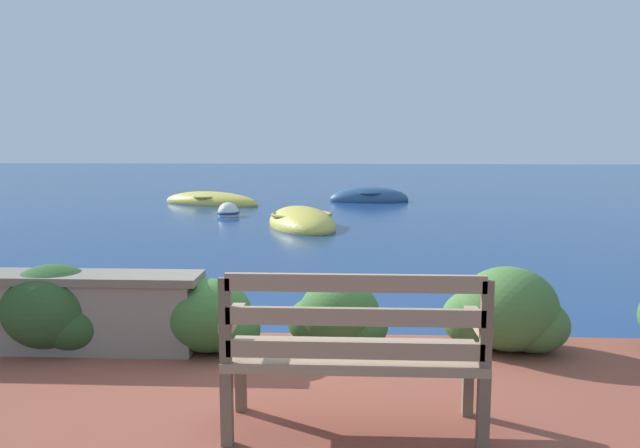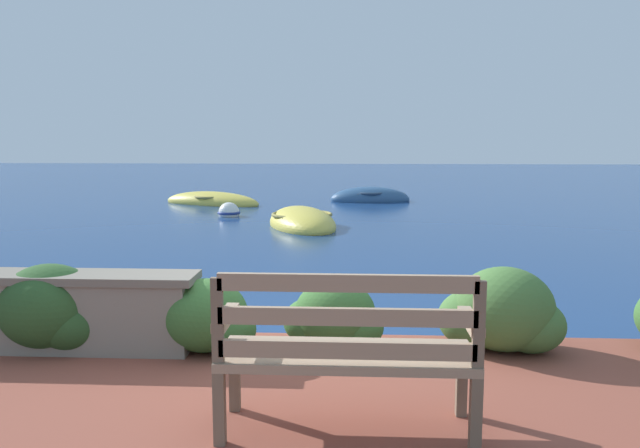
{
  "view_description": "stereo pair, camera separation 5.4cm",
  "coord_description": "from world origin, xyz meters",
  "px_view_note": "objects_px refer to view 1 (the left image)",
  "views": [
    {
      "loc": [
        0.43,
        -4.98,
        1.82
      ],
      "look_at": [
        -0.12,
        6.37,
        0.26
      ],
      "focal_mm": 35.0,
      "sensor_mm": 36.0,
      "label": 1
    },
    {
      "loc": [
        0.49,
        -4.98,
        1.82
      ],
      "look_at": [
        -0.12,
        6.37,
        0.26
      ],
      "focal_mm": 35.0,
      "sensor_mm": 36.0,
      "label": 2
    }
  ],
  "objects_px": {
    "park_bench": "(354,348)",
    "rowboat_nearest": "(302,223)",
    "rowboat_far": "(369,199)",
    "rowboat_mid": "(211,202)",
    "mooring_buoy": "(228,213)"
  },
  "relations": [
    {
      "from": "park_bench",
      "to": "rowboat_nearest",
      "type": "bearing_deg",
      "value": 98.81
    },
    {
      "from": "rowboat_far",
      "to": "rowboat_mid",
      "type": "bearing_deg",
      "value": 10.2
    },
    {
      "from": "mooring_buoy",
      "to": "park_bench",
      "type": "bearing_deg",
      "value": -75.51
    },
    {
      "from": "park_bench",
      "to": "mooring_buoy",
      "type": "height_order",
      "value": "park_bench"
    },
    {
      "from": "rowboat_mid",
      "to": "mooring_buoy",
      "type": "bearing_deg",
      "value": -46.41
    },
    {
      "from": "park_bench",
      "to": "rowboat_far",
      "type": "height_order",
      "value": "park_bench"
    },
    {
      "from": "rowboat_far",
      "to": "park_bench",
      "type": "bearing_deg",
      "value": 85.8
    },
    {
      "from": "rowboat_nearest",
      "to": "rowboat_far",
      "type": "distance_m",
      "value": 5.49
    },
    {
      "from": "park_bench",
      "to": "rowboat_mid",
      "type": "bearing_deg",
      "value": 108.37
    },
    {
      "from": "rowboat_mid",
      "to": "rowboat_far",
      "type": "xyz_separation_m",
      "value": [
        4.43,
        0.97,
        0.01
      ]
    },
    {
      "from": "mooring_buoy",
      "to": "rowboat_far",
      "type": "bearing_deg",
      "value": 46.97
    },
    {
      "from": "park_bench",
      "to": "rowboat_nearest",
      "type": "distance_m",
      "value": 9.66
    },
    {
      "from": "rowboat_mid",
      "to": "rowboat_far",
      "type": "relative_size",
      "value": 1.35
    },
    {
      "from": "rowboat_mid",
      "to": "mooring_buoy",
      "type": "distance_m",
      "value": 2.87
    },
    {
      "from": "rowboat_far",
      "to": "mooring_buoy",
      "type": "xyz_separation_m",
      "value": [
        -3.41,
        -3.66,
        0.02
      ]
    }
  ]
}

